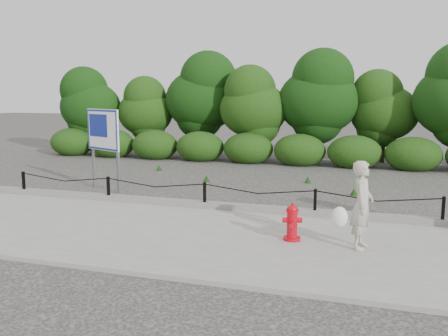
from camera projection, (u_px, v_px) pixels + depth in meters
name	position (u px, v px, depth m)	size (l,w,h in m)	color
ground	(205.00, 211.00, 10.88)	(90.00, 90.00, 0.00)	#2D2B28
sidewalk	(169.00, 234.00, 8.99)	(14.00, 4.00, 0.08)	gray
curb	(205.00, 205.00, 10.91)	(14.00, 0.22, 0.14)	slate
chain_barrier	(205.00, 192.00, 10.81)	(10.06, 0.06, 0.60)	black
treeline	(298.00, 100.00, 18.73)	(20.14, 3.59, 4.38)	black
fire_hydrant	(292.00, 223.00, 8.45)	(0.39, 0.40, 0.67)	red
pedestrian	(361.00, 206.00, 7.95)	(0.70, 0.59, 1.50)	#B7B29D
advertising_sign	(103.00, 133.00, 13.03)	(1.30, 0.65, 2.26)	slate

